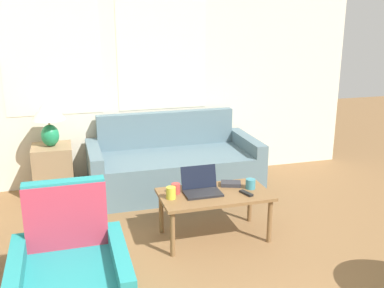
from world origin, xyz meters
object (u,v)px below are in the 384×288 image
(laptop, at_px, (201,187))
(cup_navy, at_px, (250,184))
(cup_yellow, at_px, (176,188))
(cup_white, at_px, (171,193))
(couch, at_px, (173,167))
(table_lamp, at_px, (48,115))
(armchair, at_px, (71,286))
(coffee_table, at_px, (215,198))
(book_red, at_px, (231,184))
(tv_remote, at_px, (246,193))

(laptop, height_order, cup_navy, laptop)
(cup_navy, distance_m, cup_yellow, 0.71)
(laptop, bearing_deg, cup_white, -168.60)
(couch, xyz_separation_m, cup_white, (-0.34, -1.34, 0.23))
(cup_white, bearing_deg, laptop, 11.40)
(table_lamp, relative_size, cup_yellow, 5.85)
(armchair, height_order, cup_white, armchair)
(couch, distance_m, coffee_table, 1.33)
(cup_yellow, xyz_separation_m, book_red, (0.56, 0.04, -0.03))
(laptop, height_order, cup_yellow, laptop)
(cup_yellow, xyz_separation_m, cup_white, (-0.07, -0.11, 0.01))
(laptop, relative_size, cup_navy, 3.58)
(table_lamp, bearing_deg, book_red, -38.77)
(cup_navy, bearing_deg, cup_yellow, 173.21)
(table_lamp, relative_size, coffee_table, 0.54)
(armchair, xyz_separation_m, tv_remote, (1.59, 0.76, 0.19))
(couch, xyz_separation_m, cup_navy, (0.44, -1.31, 0.22))
(cup_navy, bearing_deg, couch, 108.40)
(book_red, bearing_deg, table_lamp, 141.23)
(couch, height_order, cup_navy, couch)
(table_lamp, xyz_separation_m, coffee_table, (1.45, -1.47, -0.56))
(couch, bearing_deg, armchair, -119.67)
(laptop, xyz_separation_m, cup_white, (-0.30, -0.06, 0.00))
(laptop, xyz_separation_m, tv_remote, (0.38, -0.16, -0.04))
(cup_navy, bearing_deg, coffee_table, -178.06)
(armchair, distance_m, cup_navy, 1.91)
(coffee_table, height_order, cup_yellow, cup_yellow)
(couch, height_order, cup_yellow, couch)
(tv_remote, bearing_deg, cup_yellow, 161.57)
(coffee_table, bearing_deg, cup_navy, 1.94)
(laptop, distance_m, tv_remote, 0.42)
(coffee_table, height_order, cup_navy, cup_navy)
(armchair, relative_size, table_lamp, 1.67)
(couch, xyz_separation_m, tv_remote, (0.34, -1.43, 0.19))
(armchair, distance_m, cup_yellow, 1.39)
(armchair, height_order, tv_remote, armchair)
(book_red, xyz_separation_m, tv_remote, (0.06, -0.24, -0.01))
(couch, distance_m, book_red, 1.23)
(cup_yellow, height_order, book_red, cup_yellow)
(tv_remote, bearing_deg, coffee_table, 158.05)
(armchair, height_order, book_red, armchair)
(couch, height_order, table_lamp, table_lamp)
(coffee_table, bearing_deg, tv_remote, -21.95)
(cup_navy, xyz_separation_m, cup_yellow, (-0.71, 0.08, -0.00))
(laptop, height_order, cup_white, laptop)
(couch, xyz_separation_m, laptop, (-0.04, -1.27, 0.23))
(couch, relative_size, coffee_table, 1.95)
(couch, bearing_deg, table_lamp, 173.71)
(armchair, relative_size, cup_white, 8.42)
(cup_navy, height_order, tv_remote, cup_navy)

